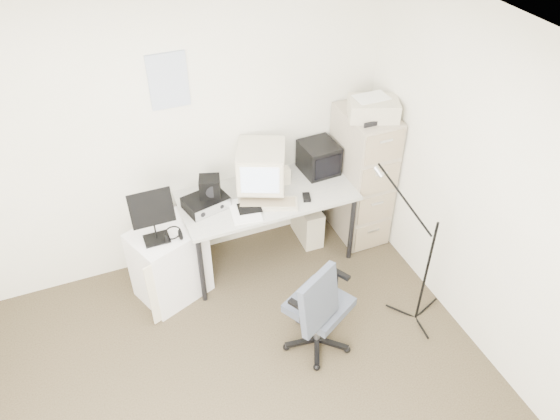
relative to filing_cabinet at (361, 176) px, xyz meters
name	(u,v)px	position (x,y,z in m)	size (l,w,h in m)	color
floor	(259,408)	(-1.58, -1.48, -0.66)	(3.60, 3.60, 0.01)	#312816
ceiling	(245,87)	(-1.58, -1.48, 1.85)	(3.60, 3.60, 0.01)	white
wall_back	(178,137)	(-1.58, 0.32, 0.60)	(3.60, 0.02, 2.50)	white
wall_right	(505,213)	(0.22, -1.48, 0.60)	(0.02, 3.60, 2.50)	white
wall_calendar	(168,81)	(-1.60, 0.31, 1.10)	(0.30, 0.02, 0.44)	white
filing_cabinet	(361,176)	(0.00, 0.00, 0.00)	(0.40, 0.60, 1.30)	gray
printer	(373,109)	(0.00, -0.07, 0.73)	(0.41, 0.28, 0.16)	beige
desk	(267,226)	(-0.95, -0.03, -0.29)	(1.50, 0.70, 0.73)	beige
crt_monitor	(261,170)	(-0.97, 0.03, 0.30)	(0.39, 0.41, 0.43)	beige
crt_tv	(319,158)	(-0.38, 0.13, 0.22)	(0.31, 0.32, 0.28)	black
desk_speaker	(285,175)	(-0.74, 0.07, 0.16)	(0.08, 0.08, 0.15)	beige
keyboard	(268,204)	(-1.00, -0.17, 0.09)	(0.50, 0.18, 0.03)	beige
mouse	(307,197)	(-0.66, -0.22, 0.10)	(0.06, 0.11, 0.03)	black
radio_receiver	(206,202)	(-1.48, -0.01, 0.13)	(0.35, 0.25, 0.10)	black
radio_speaker	(210,186)	(-1.43, 0.02, 0.26)	(0.17, 0.16, 0.17)	black
papers	(245,210)	(-1.20, -0.18, 0.09)	(0.24, 0.32, 0.02)	white
pc_tower	(307,222)	(-0.50, 0.08, -0.46)	(0.18, 0.41, 0.38)	beige
office_chair	(319,303)	(-0.95, -1.12, -0.18)	(0.54, 0.54, 0.93)	#424754
side_cart	(170,263)	(-1.87, -0.14, -0.31)	(0.55, 0.44, 0.68)	white
music_stand	(153,216)	(-1.95, -0.20, 0.27)	(0.33, 0.18, 0.48)	black
headphones	(173,236)	(-1.82, -0.25, 0.08)	(0.15, 0.15, 0.03)	black
mic_stand	(430,258)	(-0.07, -1.19, 0.03)	(0.02, 0.02, 1.35)	black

